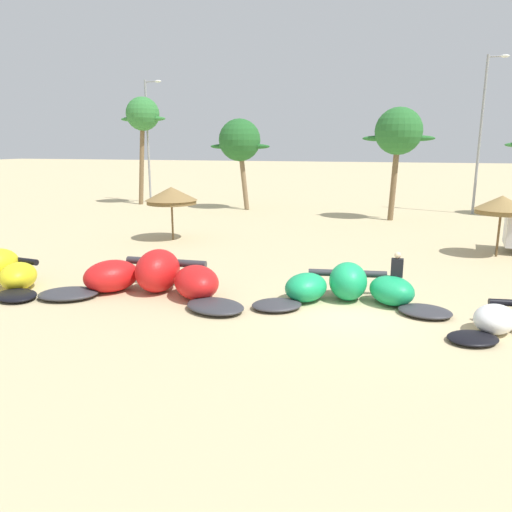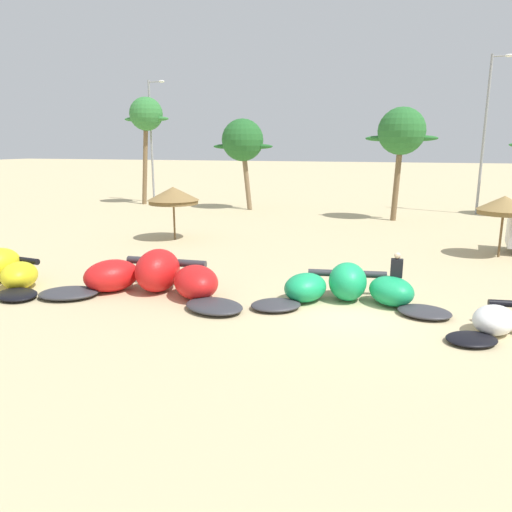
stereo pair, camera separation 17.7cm
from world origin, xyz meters
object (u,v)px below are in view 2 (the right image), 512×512
beach_umbrella_middle (504,205)px  lamppost_west (152,136)px  person_by_umbrellas (396,278)px  beach_umbrella_near_van (173,195)px  palm_left (243,141)px  kite_left (153,278)px  lamppost_west_center (486,129)px  kite_left_of_center (348,289)px  palm_leftmost (146,116)px  palm_left_of_gap (401,132)px

beach_umbrella_middle → lamppost_west: bearing=150.2°
beach_umbrella_middle → person_by_umbrellas: size_ratio=1.65×
beach_umbrella_near_van → person_by_umbrellas: beach_umbrella_near_van is taller
palm_left → kite_left: bearing=-78.8°
palm_left → lamppost_west_center: (16.71, 2.45, 0.75)m
kite_left → lamppost_west_center: size_ratio=0.67×
kite_left → person_by_umbrellas: 7.71m
beach_umbrella_middle → palm_left: bearing=143.3°
kite_left_of_center → beach_umbrella_middle: bearing=56.3°
palm_leftmost → lamppost_west: (-0.40, 1.55, -1.52)m
kite_left → beach_umbrella_near_van: size_ratio=2.64×
beach_umbrella_near_van → lamppost_west: bearing=122.3°
kite_left → beach_umbrella_near_van: (-3.62, 8.69, 1.74)m
kite_left → lamppost_west_center: 27.24m
kite_left_of_center → beach_umbrella_near_van: bearing=141.9°
beach_umbrella_near_van → lamppost_west_center: (16.15, 14.91, 3.54)m
lamppost_west → lamppost_west_center: size_ratio=0.93×
palm_leftmost → lamppost_west_center: 25.12m
beach_umbrella_near_van → palm_left_of_gap: 15.12m
beach_umbrella_near_van → beach_umbrella_middle: bearing=2.3°
kite_left → lamppost_west: bearing=118.9°
beach_umbrella_near_van → beach_umbrella_middle: (15.32, 0.62, -0.01)m
palm_leftmost → kite_left: bearing=-60.2°
palm_left_of_gap → lamppost_west: size_ratio=0.71×
beach_umbrella_middle → palm_left: palm_left is taller
beach_umbrella_near_van → person_by_umbrellas: bearing=-33.1°
palm_left_of_gap → lamppost_west: bearing=167.2°
palm_leftmost → lamppost_west: bearing=104.3°
palm_left → palm_left_of_gap: (11.28, -2.31, 0.47)m
kite_left_of_center → palm_left: size_ratio=0.90×
lamppost_west_center → kite_left: bearing=-118.0°
kite_left_of_center → palm_left_of_gap: (0.93, 17.82, 5.08)m
beach_umbrella_middle → person_by_umbrellas: (-4.13, -7.92, -1.46)m
person_by_umbrellas → kite_left: bearing=-169.7°
palm_left_of_gap → lamppost_west_center: size_ratio=0.67×
kite_left_of_center → person_by_umbrellas: size_ratio=3.72×
lamppost_west → kite_left: bearing=-61.1°
kite_left_of_center → lamppost_west: bearing=130.5°
palm_leftmost → palm_left: bearing=-4.6°
kite_left_of_center → kite_left: bearing=-170.7°
kite_left_of_center → palm_left_of_gap: 18.56m
lamppost_west_center → palm_left_of_gap: bearing=-138.7°
kite_left → palm_left: 22.03m
lamppost_west → palm_leftmost: bearing=-75.7°
person_by_umbrellas → lamppost_west_center: (4.96, 22.22, 5.00)m
lamppost_west → lamppost_west_center: 25.43m
kite_left → lamppost_west: size_ratio=0.72×
beach_umbrella_middle → palm_leftmost: palm_leftmost is taller
beach_umbrella_near_van → palm_left: size_ratio=0.41×
lamppost_west → beach_umbrella_near_van: bearing=-57.7°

